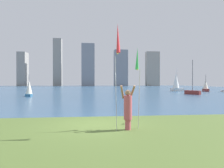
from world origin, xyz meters
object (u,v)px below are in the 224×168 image
object	(u,v)px
person	(128,108)
kite_flag_left	(118,41)
bag	(128,122)
sailboat_3	(192,92)
sailboat_4	(29,89)
kite_flag_right	(137,61)
sailboat_2	(176,82)
sailboat_5	(206,86)

from	to	relation	value
person	kite_flag_left	size ratio (longest dim) A/B	0.43
bag	sailboat_3	bearing A→B (deg)	56.26
person	sailboat_4	size ratio (longest dim) A/B	0.61
kite_flag_left	kite_flag_right	size ratio (longest dim) A/B	1.23
kite_flag_left	sailboat_2	bearing A→B (deg)	63.37
sailboat_2	sailboat_3	xyz separation A→B (m)	(-2.66, -12.76, -1.61)
sailboat_3	sailboat_5	xyz separation A→B (m)	(8.52, 10.35, 0.73)
kite_flag_left	bag	world-z (taller)	kite_flag_left
person	sailboat_4	bearing A→B (deg)	130.31
person	kite_flag_right	xyz separation A→B (m)	(0.52, 0.42, 2.09)
sailboat_2	kite_flag_right	bearing A→B (deg)	-115.95
bag	sailboat_2	xyz separation A→B (m)	(18.27, 36.12, 1.95)
sailboat_2	sailboat_4	world-z (taller)	sailboat_2
sailboat_2	person	bearing A→B (deg)	-116.33
kite_flag_left	sailboat_5	world-z (taller)	kite_flag_left
bag	sailboat_3	size ratio (longest dim) A/B	0.04
bag	sailboat_5	bearing A→B (deg)	54.41
sailboat_4	person	bearing A→B (deg)	-64.79
bag	sailboat_4	bearing A→B (deg)	116.92
sailboat_5	kite_flag_right	bearing A→B (deg)	-124.62
kite_flag_left	kite_flag_right	world-z (taller)	kite_flag_left
sailboat_2	sailboat_5	bearing A→B (deg)	-22.36
kite_flag_right	bag	distance (m)	3.06
kite_flag_right	sailboat_4	bearing A→B (deg)	116.71
sailboat_3	sailboat_5	bearing A→B (deg)	50.53
bag	person	bearing A→B (deg)	-99.97
kite_flag_left	sailboat_5	bearing A→B (deg)	54.98
bag	sailboat_2	world-z (taller)	sailboat_2
sailboat_3	sailboat_4	distance (m)	26.50
person	kite_flag_left	world-z (taller)	kite_flag_left
sailboat_2	sailboat_5	world-z (taller)	sailboat_2
kite_flag_left	sailboat_5	size ratio (longest dim) A/B	1.18
sailboat_2	sailboat_3	size ratio (longest dim) A/B	0.90
kite_flag_right	sailboat_5	xyz separation A→B (m)	(23.82, 34.51, -1.87)
bag	sailboat_3	xyz separation A→B (m)	(15.61, 23.36, 0.34)
bag	kite_flag_left	bearing A→B (deg)	-112.50
bag	sailboat_5	xyz separation A→B (m)	(24.13, 33.71, 1.07)
sailboat_3	sailboat_4	bearing A→B (deg)	-175.48
sailboat_2	sailboat_4	bearing A→B (deg)	-152.94
kite_flag_left	sailboat_3	xyz separation A→B (m)	(16.34, 25.12, -3.30)
sailboat_5	person	bearing A→B (deg)	-124.87
sailboat_2	bag	bearing A→B (deg)	-116.83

